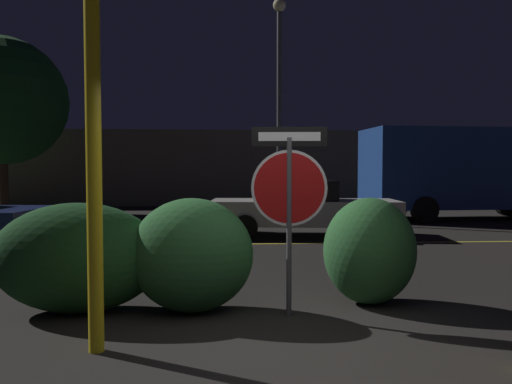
{
  "coord_description": "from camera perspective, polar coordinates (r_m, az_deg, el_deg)",
  "views": [
    {
      "loc": [
        -0.55,
        -4.36,
        1.68
      ],
      "look_at": [
        0.0,
        4.08,
        1.3
      ],
      "focal_mm": 35.0,
      "sensor_mm": 36.0,
      "label": 1
    }
  ],
  "objects": [
    {
      "name": "ground_plane",
      "position": [
        4.71,
        3.39,
        -18.3
      ],
      "size": [
        260.0,
        260.0,
        0.0
      ],
      "primitive_type": "plane",
      "color": "black"
    },
    {
      "name": "road_center_stripe",
      "position": [
        11.29,
        -0.91,
        -5.95
      ],
      "size": [
        35.8,
        0.12,
        0.01
      ],
      "primitive_type": "cube",
      "color": "gold",
      "rests_on": "ground_plane"
    },
    {
      "name": "stop_sign",
      "position": [
        5.66,
        3.82,
        0.64
      ],
      "size": [
        0.86,
        0.11,
        2.16
      ],
      "rotation": [
        0.0,
        0.0,
        -0.1
      ],
      "color": "#4C4C51",
      "rests_on": "ground_plane"
    },
    {
      "name": "yellow_pole_left",
      "position": [
        4.76,
        -18.04,
        3.24
      ],
      "size": [
        0.14,
        0.14,
        3.48
      ],
      "primitive_type": "cylinder",
      "color": "yellow",
      "rests_on": "ground_plane"
    },
    {
      "name": "hedge_bush_1",
      "position": [
        6.24,
        -19.73,
        -7.08
      ],
      "size": [
        1.98,
        1.09,
        1.29
      ],
      "primitive_type": "ellipsoid",
      "color": "#1E4C23",
      "rests_on": "ground_plane"
    },
    {
      "name": "hedge_bush_2",
      "position": [
        5.94,
        -7.34,
        -7.17
      ],
      "size": [
        1.45,
        1.04,
        1.34
      ],
      "primitive_type": "ellipsoid",
      "color": "#2D6633",
      "rests_on": "ground_plane"
    },
    {
      "name": "hedge_bush_3",
      "position": [
        6.41,
        12.85,
        -6.57
      ],
      "size": [
        1.15,
        1.01,
        1.33
      ],
      "primitive_type": "ellipsoid",
      "color": "#2D6633",
      "rests_on": "ground_plane"
    },
    {
      "name": "passing_car_2",
      "position": [
        12.67,
        5.39,
        -1.83
      ],
      "size": [
        4.87,
        2.13,
        1.41
      ],
      "rotation": [
        0.0,
        0.0,
        -1.67
      ],
      "color": "silver",
      "rests_on": "ground_plane"
    },
    {
      "name": "delivery_truck",
      "position": [
        18.39,
        23.24,
        2.19
      ],
      "size": [
        7.17,
        2.79,
        3.03
      ],
      "rotation": [
        0.0,
        0.0,
        -1.51
      ],
      "color": "navy",
      "rests_on": "ground_plane"
    },
    {
      "name": "street_lamp",
      "position": [
        16.56,
        2.68,
        12.25
      ],
      "size": [
        0.42,
        0.42,
        7.19
      ],
      "color": "#4C4C51",
      "rests_on": "ground_plane"
    },
    {
      "name": "tree_0",
      "position": [
        21.01,
        -27.04,
        9.24
      ],
      "size": [
        4.73,
        4.73,
        6.59
      ],
      "color": "#422D1E",
      "rests_on": "ground_plane"
    },
    {
      "name": "building_backdrop",
      "position": [
        25.19,
        -8.09,
        2.72
      ],
      "size": [
        24.9,
        4.29,
        3.51
      ],
      "primitive_type": "cube",
      "color": "#6B5B4C",
      "rests_on": "ground_plane"
    }
  ]
}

